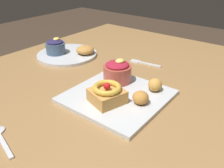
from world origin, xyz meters
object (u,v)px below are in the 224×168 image
(spoon, at_px, (0,137))
(back_ramekin, at_px, (56,47))
(berry_ramekin, at_px, (117,72))
(cake_slice, at_px, (107,94))
(fork, at_px, (143,63))
(fritter_front, at_px, (155,85))
(back_pastry, at_px, (85,50))
(front_plate, at_px, (117,96))
(fritter_middle, at_px, (141,98))
(back_plate, at_px, (67,55))

(spoon, bearing_deg, back_ramekin, -41.07)
(berry_ramekin, xyz_separation_m, spoon, (-0.38, 0.06, -0.04))
(cake_slice, distance_m, fork, 0.33)
(fritter_front, distance_m, spoon, 0.44)
(back_ramekin, xyz_separation_m, back_pastry, (0.07, -0.10, -0.01))
(fritter_front, bearing_deg, back_ramekin, 86.88)
(front_plate, xyz_separation_m, fritter_middle, (0.00, -0.08, 0.02))
(front_plate, bearing_deg, fork, 15.48)
(fritter_front, bearing_deg, spoon, 155.19)
(fritter_middle, bearing_deg, fork, 29.67)
(back_plate, xyz_separation_m, fork, (0.13, -0.30, -0.00))
(cake_slice, xyz_separation_m, spoon, (-0.26, 0.11, -0.04))
(front_plate, relative_size, back_plate, 1.08)
(fork, bearing_deg, front_plate, 97.54)
(front_plate, xyz_separation_m, spoon, (-0.31, 0.11, -0.00))
(front_plate, height_order, fritter_middle, fritter_middle)
(back_pastry, bearing_deg, berry_ramekin, -114.76)
(fritter_front, distance_m, back_pastry, 0.39)
(spoon, bearing_deg, berry_ramekin, -85.06)
(cake_slice, distance_m, berry_ramekin, 0.13)
(back_plate, xyz_separation_m, spoon, (-0.45, -0.26, -0.00))
(back_pastry, bearing_deg, front_plate, -121.20)
(back_pastry, relative_size, fork, 0.59)
(berry_ramekin, xyz_separation_m, back_plate, (0.07, 0.32, -0.04))
(back_ramekin, height_order, back_pastry, back_ramekin)
(front_plate, bearing_deg, cake_slice, -178.49)
(back_ramekin, xyz_separation_m, fork, (0.16, -0.33, -0.04))
(fritter_middle, distance_m, back_pastry, 0.43)
(fork, bearing_deg, fritter_middle, 111.73)
(front_plate, xyz_separation_m, back_ramekin, (0.11, 0.41, 0.04))
(spoon, bearing_deg, back_pastry, -54.55)
(back_pastry, height_order, spoon, back_pastry)
(berry_ramekin, distance_m, spoon, 0.38)
(fritter_middle, xyz_separation_m, back_pastry, (0.19, 0.39, -0.00))
(front_plate, bearing_deg, back_pastry, 58.80)
(cake_slice, xyz_separation_m, back_plate, (0.19, 0.37, -0.03))
(back_pastry, bearing_deg, fritter_middle, -115.71)
(spoon, bearing_deg, back_plate, -46.06)
(back_plate, xyz_separation_m, back_ramekin, (-0.03, 0.04, 0.04))
(fritter_front, relative_size, fritter_middle, 0.99)
(back_pastry, bearing_deg, spoon, -157.99)
(cake_slice, xyz_separation_m, fritter_middle, (0.05, -0.08, -0.01))
(front_plate, height_order, cake_slice, cake_slice)
(front_plate, bearing_deg, back_ramekin, 74.42)
(berry_ramekin, distance_m, fritter_middle, 0.15)
(back_plate, bearing_deg, fritter_middle, -107.48)
(fritter_front, xyz_separation_m, back_ramekin, (0.03, 0.48, 0.01))
(cake_slice, height_order, back_pastry, cake_slice)
(back_ramekin, bearing_deg, fritter_middle, -103.13)
(back_plate, relative_size, back_pastry, 3.34)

